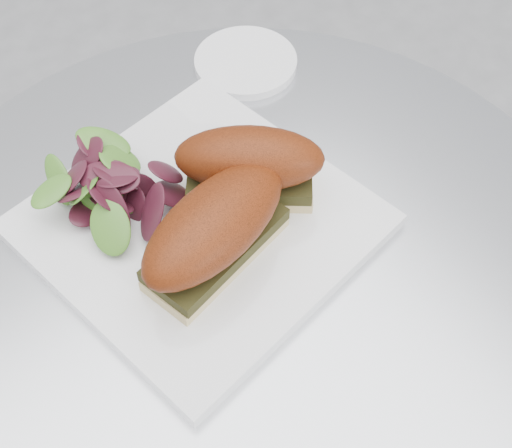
% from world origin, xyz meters
% --- Properties ---
extents(table, '(0.70, 0.70, 0.73)m').
position_xyz_m(table, '(0.00, 0.00, 0.49)').
color(table, silver).
rests_on(table, ground).
extents(plate, '(0.33, 0.33, 0.02)m').
position_xyz_m(plate, '(-0.01, 0.06, 0.74)').
color(plate, white).
rests_on(plate, table).
extents(sandwich_left, '(0.18, 0.11, 0.08)m').
position_xyz_m(sandwich_left, '(-0.02, 0.01, 0.79)').
color(sandwich_left, tan).
rests_on(sandwich_left, plate).
extents(sandwich_right, '(0.15, 0.14, 0.08)m').
position_xyz_m(sandwich_right, '(0.05, 0.06, 0.79)').
color(sandwich_right, tan).
rests_on(sandwich_right, plate).
extents(salad, '(0.11, 0.11, 0.05)m').
position_xyz_m(salad, '(-0.07, 0.13, 0.77)').
color(salad, '#569A32').
rests_on(salad, plate).
extents(saucer, '(0.12, 0.12, 0.01)m').
position_xyz_m(saucer, '(0.16, 0.23, 0.74)').
color(saucer, white).
rests_on(saucer, table).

